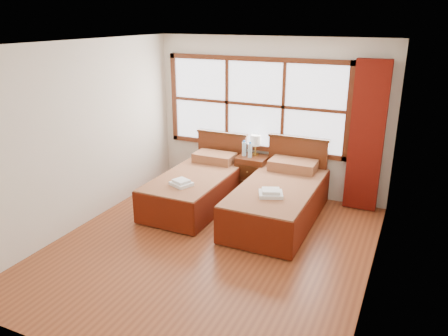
% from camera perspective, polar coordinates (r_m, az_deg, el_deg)
% --- Properties ---
extents(floor, '(4.50, 4.50, 0.00)m').
position_cam_1_polar(floor, '(5.87, -1.83, -10.32)').
color(floor, brown).
rests_on(floor, ground).
extents(ceiling, '(4.50, 4.50, 0.00)m').
position_cam_1_polar(ceiling, '(5.11, -2.14, 15.94)').
color(ceiling, white).
rests_on(ceiling, wall_back).
extents(wall_back, '(4.00, 0.00, 4.00)m').
position_cam_1_polar(wall_back, '(7.36, 5.92, 6.64)').
color(wall_back, silver).
rests_on(wall_back, floor).
extents(wall_left, '(0.00, 4.50, 4.50)m').
position_cam_1_polar(wall_left, '(6.46, -18.10, 4.00)').
color(wall_left, silver).
rests_on(wall_left, floor).
extents(wall_right, '(0.00, 4.50, 4.50)m').
position_cam_1_polar(wall_right, '(4.84, 19.75, -1.17)').
color(wall_right, silver).
rests_on(wall_right, floor).
extents(window, '(3.16, 0.06, 1.56)m').
position_cam_1_polar(window, '(7.36, 4.02, 8.29)').
color(window, white).
rests_on(window, wall_back).
extents(curtain, '(0.50, 0.16, 2.30)m').
position_cam_1_polar(curtain, '(6.92, 18.14, 3.86)').
color(curtain, '#68130A').
rests_on(curtain, wall_back).
extents(bed_left, '(1.01, 2.03, 0.98)m').
position_cam_1_polar(bed_left, '(7.04, -3.49, -2.41)').
color(bed_left, '#44210E').
rests_on(bed_left, floor).
extents(bed_right, '(1.08, 2.10, 1.05)m').
position_cam_1_polar(bed_right, '(6.54, 7.18, -4.09)').
color(bed_right, '#44210E').
rests_on(bed_right, floor).
extents(nightstand, '(0.49, 0.49, 0.66)m').
position_cam_1_polar(nightstand, '(7.46, 3.72, -0.90)').
color(nightstand, '#592813').
rests_on(nightstand, floor).
extents(towels_left, '(0.37, 0.35, 0.09)m').
position_cam_1_polar(towels_left, '(6.48, -5.59, -1.94)').
color(towels_left, white).
rests_on(towels_left, bed_left).
extents(towels_right, '(0.40, 0.38, 0.10)m').
position_cam_1_polar(towels_right, '(6.01, 6.13, -3.28)').
color(towels_right, white).
rests_on(towels_right, bed_right).
extents(lamp, '(0.18, 0.18, 0.35)m').
position_cam_1_polar(lamp, '(7.38, 4.14, 3.56)').
color(lamp, gold).
rests_on(lamp, nightstand).
extents(bottle_near, '(0.07, 0.07, 0.27)m').
position_cam_1_polar(bottle_near, '(7.35, 2.65, 2.53)').
color(bottle_near, silver).
rests_on(bottle_near, nightstand).
extents(bottle_far, '(0.07, 0.07, 0.27)m').
position_cam_1_polar(bottle_far, '(7.26, 3.40, 2.32)').
color(bottle_far, silver).
rests_on(bottle_far, nightstand).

